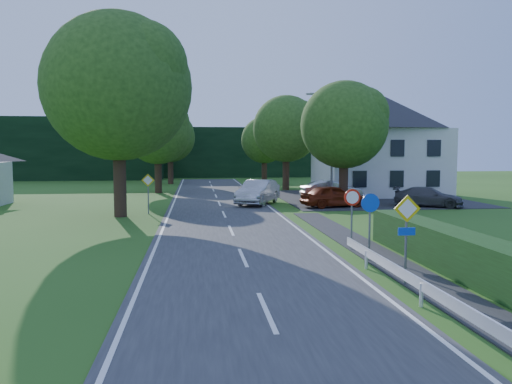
{
  "coord_description": "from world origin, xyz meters",
  "views": [
    {
      "loc": [
        -1.63,
        -5.43,
        3.86
      ],
      "look_at": [
        1.37,
        19.43,
        1.74
      ],
      "focal_mm": 35.0,
      "sensor_mm": 36.0,
      "label": 1
    }
  ],
  "objects": [
    {
      "name": "treeline_right",
      "position": [
        8.0,
        66.0,
        3.5
      ],
      "size": [
        30.0,
        5.0,
        7.0
      ],
      "primitive_type": "cube",
      "color": "black",
      "rests_on": "ground"
    },
    {
      "name": "tree_left_far",
      "position": [
        -5.0,
        40.0,
        4.29
      ],
      "size": [
        7.0,
        7.0,
        8.58
      ],
      "primitive_type": null,
      "color": "#234514",
      "rests_on": "ground"
    },
    {
      "name": "line_centre",
      "position": [
        0.0,
        20.0,
        0.04
      ],
      "size": [
        0.12,
        80.0,
        0.01
      ],
      "primitive_type": null,
      "color": "white",
      "rests_on": "road"
    },
    {
      "name": "tree_main",
      "position": [
        -6.0,
        24.0,
        5.82
      ],
      "size": [
        9.4,
        9.4,
        11.64
      ],
      "primitive_type": null,
      "color": "#234514",
      "rests_on": "ground"
    },
    {
      "name": "sign_priority_left",
      "position": [
        -4.5,
        24.98,
        1.72
      ],
      "size": [
        0.78,
        0.09,
        2.44
      ],
      "color": "slate",
      "rests_on": "ground"
    },
    {
      "name": "tree_right_far",
      "position": [
        7.0,
        42.0,
        4.54
      ],
      "size": [
        7.4,
        7.4,
        9.09
      ],
      "primitive_type": null,
      "color": "#234514",
      "rests_on": "ground"
    },
    {
      "name": "sign_speed_limit",
      "position": [
        4.3,
        12.97,
        1.77
      ],
      "size": [
        0.64,
        0.11,
        2.37
      ],
      "color": "slate",
      "rests_on": "ground"
    },
    {
      "name": "tree_right_mid",
      "position": [
        8.5,
        28.0,
        4.29
      ],
      "size": [
        7.0,
        7.0,
        8.58
      ],
      "primitive_type": null,
      "color": "#234514",
      "rests_on": "ground"
    },
    {
      "name": "parking_pad",
      "position": [
        12.0,
        33.0,
        0.02
      ],
      "size": [
        14.0,
        16.0,
        0.04
      ],
      "primitive_type": "cube",
      "color": "black",
      "rests_on": "ground"
    },
    {
      "name": "streetlight",
      "position": [
        8.06,
        30.0,
        4.46
      ],
      "size": [
        2.03,
        0.18,
        8.0
      ],
      "color": "slate",
      "rests_on": "ground"
    },
    {
      "name": "sign_roundabout",
      "position": [
        4.3,
        10.98,
        1.67
      ],
      "size": [
        0.64,
        0.08,
        2.37
      ],
      "color": "slate",
      "rests_on": "ground"
    },
    {
      "name": "motorcycle",
      "position": [
        1.8,
        32.6,
        0.56
      ],
      "size": [
        0.96,
        2.06,
        1.04
      ],
      "primitive_type": "imported",
      "rotation": [
        0.0,
        0.0,
        0.14
      ],
      "color": "black",
      "rests_on": "road"
    },
    {
      "name": "parasol",
      "position": [
        12.55,
        35.0,
        1.03
      ],
      "size": [
        2.65,
        2.68,
        1.97
      ],
      "primitive_type": "imported",
      "rotation": [
        0.0,
        0.0,
        0.26
      ],
      "color": "#B60E1C",
      "rests_on": "parking_pad"
    },
    {
      "name": "parked_car_silver_a",
      "position": [
        8.51,
        31.0,
        0.8
      ],
      "size": [
        4.67,
        1.73,
        1.53
      ],
      "primitive_type": "imported",
      "rotation": [
        0.0,
        0.0,
        1.55
      ],
      "color": "#A5A5AA",
      "rests_on": "parking_pad"
    },
    {
      "name": "parked_car_red",
      "position": [
        7.47,
        26.99,
        0.78
      ],
      "size": [
        4.58,
        2.53,
        1.47
      ],
      "primitive_type": "imported",
      "rotation": [
        0.0,
        0.0,
        1.76
      ],
      "color": "#661F0B",
      "rests_on": "parking_pad"
    },
    {
      "name": "house_white",
      "position": [
        14.0,
        36.0,
        4.41
      ],
      "size": [
        10.6,
        8.4,
        8.6
      ],
      "color": "silver",
      "rests_on": "ground"
    },
    {
      "name": "line_edge_right",
      "position": [
        3.25,
        20.0,
        0.04
      ],
      "size": [
        0.12,
        80.0,
        0.01
      ],
      "primitive_type": "cube",
      "color": "white",
      "rests_on": "road"
    },
    {
      "name": "moving_car",
      "position": [
        2.7,
        29.29,
        0.89
      ],
      "size": [
        3.8,
        5.46,
        1.71
      ],
      "primitive_type": "imported",
      "rotation": [
        0.0,
        0.0,
        -0.43
      ],
      "color": "#B3B4B8",
      "rests_on": "road"
    },
    {
      "name": "road",
      "position": [
        0.0,
        20.0,
        0.02
      ],
      "size": [
        7.0,
        80.0,
        0.04
      ],
      "primitive_type": "cube",
      "color": "#343436",
      "rests_on": "ground"
    },
    {
      "name": "tree_right_back",
      "position": [
        6.0,
        50.0,
        3.78
      ],
      "size": [
        6.2,
        6.2,
        7.56
      ],
      "primitive_type": null,
      "color": "#234514",
      "rests_on": "ground"
    },
    {
      "name": "sign_priority_right",
      "position": [
        4.3,
        7.98,
        1.8
      ],
      "size": [
        0.78,
        0.09,
        2.59
      ],
      "color": "slate",
      "rests_on": "ground"
    },
    {
      "name": "parked_car_grey",
      "position": [
        13.97,
        26.5,
        0.69
      ],
      "size": [
        4.82,
        3.83,
        1.31
      ],
      "primitive_type": "imported",
      "rotation": [
        0.0,
        0.0,
        1.05
      ],
      "color": "#434247",
      "rests_on": "parking_pad"
    },
    {
      "name": "tree_left_back",
      "position": [
        -4.5,
        52.0,
        4.04
      ],
      "size": [
        6.6,
        6.6,
        8.07
      ],
      "primitive_type": null,
      "color": "#234514",
      "rests_on": "ground"
    },
    {
      "name": "line_edge_left",
      "position": [
        -3.25,
        20.0,
        0.04
      ],
      "size": [
        0.12,
        80.0,
        0.01
      ],
      "primitive_type": "cube",
      "color": "white",
      "rests_on": "road"
    }
  ]
}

